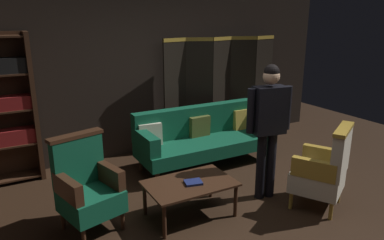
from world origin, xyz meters
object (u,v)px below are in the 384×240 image
at_px(bookshelf, 0,108).
at_px(coffee_table, 190,186).
at_px(folding_screen, 221,90).
at_px(book_navy_cloth, 193,182).
at_px(armchair_gilt_accent, 324,170).
at_px(velvet_couch, 203,136).
at_px(standing_figure, 269,120).
at_px(armchair_wing_left, 87,186).

xyz_separation_m(bookshelf, coffee_table, (1.78, -2.01, -0.70)).
xyz_separation_m(folding_screen, book_navy_cloth, (-1.67, -1.98, -0.55)).
bearing_deg(coffee_table, armchair_gilt_accent, -22.06).
relative_size(velvet_couch, standing_figure, 1.25).
distance_m(armchair_wing_left, standing_figure, 2.23).
bearing_deg(bookshelf, folding_screen, -1.21).
bearing_deg(book_navy_cloth, bookshelf, 131.20).
bearing_deg(standing_figure, coffee_table, 176.71).
height_order(armchair_gilt_accent, armchair_wing_left, same).
relative_size(folding_screen, bookshelf, 1.07).
bearing_deg(bookshelf, velvet_couch, -15.33).
xyz_separation_m(velvet_couch, standing_figure, (0.14, -1.34, 0.57)).
bearing_deg(book_navy_cloth, standing_figure, -1.12).
relative_size(velvet_couch, armchair_gilt_accent, 2.04).
distance_m(folding_screen, book_navy_cloth, 2.65).
xyz_separation_m(armchair_gilt_accent, armchair_wing_left, (-2.56, 0.93, 0.00)).
relative_size(folding_screen, armchair_wing_left, 2.11).
xyz_separation_m(coffee_table, armchair_wing_left, (-1.08, 0.33, 0.12)).
bearing_deg(coffee_table, book_navy_cloth, -62.99).
bearing_deg(armchair_wing_left, book_navy_cloth, -18.68).
relative_size(bookshelf, coffee_table, 2.05).
distance_m(bookshelf, standing_figure, 3.51).
height_order(coffee_table, standing_figure, standing_figure).
distance_m(folding_screen, velvet_couch, 1.15).
xyz_separation_m(bookshelf, armchair_gilt_accent, (3.26, -2.62, -0.58)).
relative_size(coffee_table, standing_figure, 0.59).
xyz_separation_m(bookshelf, armchair_wing_left, (0.70, -1.69, -0.58)).
relative_size(folding_screen, book_navy_cloth, 11.38).
distance_m(velvet_couch, armchair_gilt_accent, 1.96).
bearing_deg(folding_screen, coffee_table, -131.12).
xyz_separation_m(folding_screen, standing_figure, (-0.64, -2.00, 0.04)).
relative_size(velvet_couch, coffee_table, 2.12).
relative_size(bookshelf, standing_figure, 1.20).
bearing_deg(coffee_table, bookshelf, 131.44).
relative_size(armchair_gilt_accent, book_navy_cloth, 5.39).
height_order(coffee_table, armchair_wing_left, armchair_wing_left).
bearing_deg(armchair_wing_left, velvet_couch, 25.32).
height_order(bookshelf, standing_figure, bookshelf).
distance_m(bookshelf, book_navy_cloth, 2.80).
bearing_deg(book_navy_cloth, coffee_table, 117.01).
distance_m(folding_screen, armchair_wing_left, 3.24).
xyz_separation_m(folding_screen, bookshelf, (-3.47, 0.07, 0.08)).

